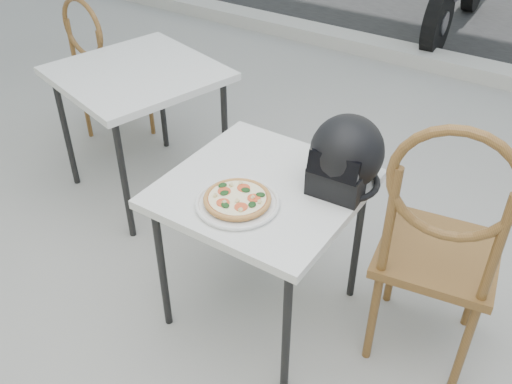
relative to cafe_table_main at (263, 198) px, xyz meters
The scene contains 8 objects.
ground 0.77m from the cafe_table_main, ahead, with size 80.00×80.00×0.00m, color #9E9C96.
cafe_table_main is the anchor object (origin of this frame).
plate 0.18m from the cafe_table_main, 93.44° to the right, with size 0.36×0.36×0.02m.
pizza 0.19m from the cafe_table_main, 93.44° to the right, with size 0.32×0.32×0.03m.
helmet 0.37m from the cafe_table_main, 33.07° to the left, with size 0.30×0.31×0.29m.
cafe_chair_main 0.69m from the cafe_table_main, 11.22° to the left, with size 0.51×0.51×1.16m.
cafe_table_side 1.18m from the cafe_table_main, 157.00° to the left, with size 0.97×0.97×0.74m.
cafe_chair_side 1.82m from the cafe_table_main, 156.10° to the left, with size 0.42×0.42×0.98m.
Camera 1 is at (0.54, -1.60, 2.00)m, focal length 40.00 mm.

